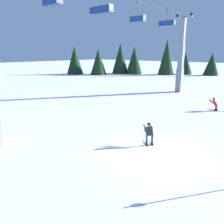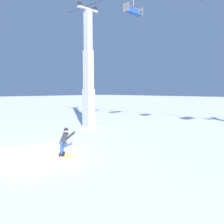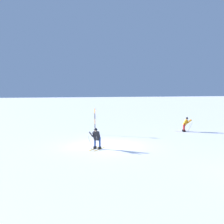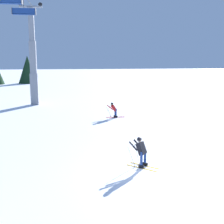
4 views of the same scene
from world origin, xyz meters
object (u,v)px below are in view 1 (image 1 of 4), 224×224
(skier_carving_main, at_px, (149,132))
(lift_tower_far, at_px, (181,61))
(chairlift_seat_fourth, at_px, (167,23))
(skier_distant_uphill, at_px, (215,103))
(chairlift_seat_nearest, at_px, (52,0))
(chairlift_seat_second, at_px, (101,10))
(chairlift_seat_middle, at_px, (137,18))

(skier_carving_main, height_order, lift_tower_far, lift_tower_far)
(chairlift_seat_fourth, relative_size, skier_distant_uphill, 1.24)
(chairlift_seat_nearest, bearing_deg, skier_distant_uphill, -29.68)
(chairlift_seat_second, xyz_separation_m, chairlift_seat_middle, (5.84, 0.00, -0.16))
(chairlift_seat_nearest, bearing_deg, chairlift_seat_second, -0.00)
(chairlift_seat_second, relative_size, skier_distant_uphill, 1.36)
(chairlift_seat_nearest, distance_m, chairlift_seat_second, 5.24)
(skier_carving_main, height_order, chairlift_seat_second, chairlift_seat_second)
(chairlift_seat_nearest, bearing_deg, chairlift_seat_middle, 0.00)
(skier_carving_main, relative_size, chairlift_seat_fourth, 0.74)
(chairlift_seat_middle, bearing_deg, skier_carving_main, -140.76)
(chairlift_seat_nearest, distance_m, chairlift_seat_middle, 11.07)
(lift_tower_far, xyz_separation_m, chairlift_seat_second, (-17.73, -0.00, 5.06))
(chairlift_seat_middle, bearing_deg, chairlift_seat_nearest, 180.00)
(chairlift_seat_second, bearing_deg, chairlift_seat_nearest, 180.00)
(skier_distant_uphill, bearing_deg, skier_carving_main, 178.25)
(chairlift_seat_nearest, bearing_deg, lift_tower_far, 0.00)
(lift_tower_far, bearing_deg, chairlift_seat_middle, -180.00)
(chairlift_seat_nearest, height_order, chairlift_seat_fourth, same)
(lift_tower_far, distance_m, chairlift_seat_nearest, 23.51)
(lift_tower_far, xyz_separation_m, chairlift_seat_nearest, (-22.97, -0.00, 5.04))
(chairlift_seat_nearest, distance_m, skier_distant_uphill, 18.66)
(lift_tower_far, bearing_deg, chairlift_seat_second, -180.00)
(skier_carving_main, distance_m, chairlift_seat_fourth, 19.97)
(skier_carving_main, height_order, skier_distant_uphill, skier_carving_main)
(lift_tower_far, relative_size, chairlift_seat_nearest, 5.90)
(chairlift_seat_middle, height_order, skier_distant_uphill, chairlift_seat_middle)
(lift_tower_far, xyz_separation_m, skier_distant_uphill, (-8.75, -8.10, -3.93))
(chairlift_seat_second, height_order, chairlift_seat_fourth, same)
(chairlift_seat_fourth, bearing_deg, skier_distant_uphill, -113.77)
(skier_carving_main, height_order, chairlift_seat_fourth, chairlift_seat_fourth)
(chairlift_seat_second, distance_m, chairlift_seat_fourth, 12.54)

